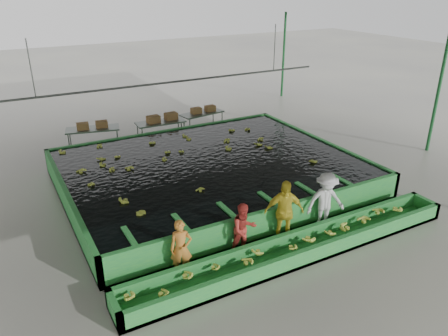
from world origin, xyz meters
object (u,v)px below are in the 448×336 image
box_stack_right (203,112)px  packing_table_right (202,122)px  flotation_tank (211,172)px  sorting_trough (298,248)px  worker_d (326,201)px  box_stack_mid (162,121)px  worker_a (181,248)px  packing_table_mid (161,132)px  worker_b (244,230)px  packing_table_left (94,139)px  box_stack_left (93,128)px  worker_c (284,212)px

box_stack_right → packing_table_right: bearing=-163.5°
flotation_tank → sorting_trough: size_ratio=1.00×
worker_d → box_stack_mid: bearing=114.3°
packing_table_right → box_stack_right: (0.10, 0.03, 0.48)m
sorting_trough → packing_table_right: bearing=77.7°
worker_a → box_stack_right: worker_a is taller
box_stack_mid → packing_table_mid: bearing=-157.8°
worker_b → packing_table_left: 9.81m
worker_d → packing_table_left: 10.63m
flotation_tank → packing_table_left: bearing=118.0°
box_stack_left → packing_table_left: bearing=120.6°
sorting_trough → box_stack_left: box_stack_left is taller
worker_d → worker_b: bearing=-164.4°
worker_c → worker_d: bearing=23.2°
flotation_tank → packing_table_right: (2.29, 5.38, 0.02)m
worker_c → worker_b: bearing=-156.8°
sorting_trough → box_stack_right: box_stack_right is taller
worker_a → sorting_trough: bearing=4.5°
flotation_tank → worker_c: (0.07, -4.30, 0.49)m
worker_b → box_stack_left: worker_b is taller
worker_b → worker_c: (1.28, 0.00, 0.19)m
packing_table_mid → box_stack_mid: size_ratio=1.53×
packing_table_mid → packing_table_right: bearing=11.8°
packing_table_right → worker_a: bearing=-118.7°
packing_table_mid → box_stack_mid: box_stack_mid is taller
worker_d → box_stack_right: (0.84, 9.71, 0.06)m
sorting_trough → box_stack_mid: box_stack_mid is taller
box_stack_mid → sorting_trough: bearing=-90.8°
box_stack_right → packing_table_left: bearing=-179.6°
worker_b → worker_c: bearing=1.9°
packing_table_right → packing_table_mid: bearing=-168.2°
packing_table_mid → packing_table_left: bearing=170.9°
packing_table_mid → box_stack_mid: (0.11, 0.05, 0.49)m
worker_b → box_stack_left: 9.81m
worker_b → box_stack_mid: size_ratio=1.07×
worker_c → packing_table_mid: size_ratio=0.87×
worker_d → worker_a: bearing=-164.4°
packing_table_left → packing_table_mid: bearing=-9.1°
box_stack_right → sorting_trough: bearing=-102.8°
worker_b → box_stack_right: size_ratio=1.22×
worker_b → packing_table_right: (3.50, 9.68, -0.28)m
worker_d → packing_table_right: size_ratio=0.85×
packing_table_left → packing_table_right: 5.14m
packing_table_left → packing_table_right: bearing=0.1°
box_stack_mid → packing_table_left: bearing=172.1°
sorting_trough → worker_a: (-3.00, 0.80, 0.50)m
worker_b → packing_table_mid: worker_b is taller
sorting_trough → worker_c: 1.06m
worker_d → packing_table_left: worker_d is taller
packing_table_left → packing_table_right: size_ratio=1.05×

